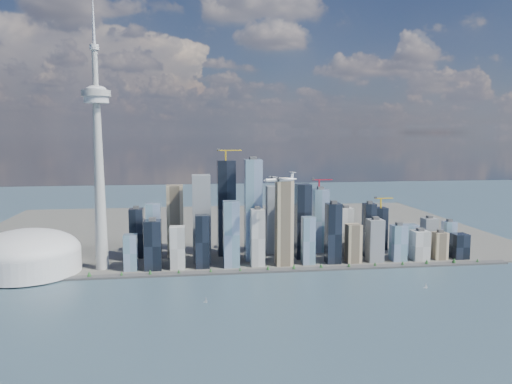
{
  "coord_description": "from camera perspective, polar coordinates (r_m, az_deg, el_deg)",
  "views": [
    {
      "loc": [
        -123.69,
        -715.1,
        278.47
      ],
      "look_at": [
        9.73,
        260.0,
        161.23
      ],
      "focal_mm": 35.0,
      "sensor_mm": 36.0,
      "label": 1
    }
  ],
  "objects": [
    {
      "name": "needle_tower",
      "position": [
        1041.02,
        -17.58,
        4.13
      ],
      "size": [
        56.0,
        56.0,
        550.5
      ],
      "color": "#A8A8A2",
      "rests_on": "land"
    },
    {
      "name": "sailboat_west",
      "position": [
        845.04,
        -5.77,
        -12.25
      ],
      "size": [
        7.01,
        4.41,
        10.07
      ],
      "rotation": [
        0.0,
        0.0,
        -0.43
      ],
      "color": "silver",
      "rests_on": "ground"
    },
    {
      "name": "skyscraper_cluster",
      "position": [
        1087.13,
        2.06,
        -4.04
      ],
      "size": [
        736.0,
        142.0,
        240.41
      ],
      "color": "black",
      "rests_on": "land"
    },
    {
      "name": "shoreline_trees",
      "position": [
        1009.68,
        -0.48,
        -8.7
      ],
      "size": [
        960.53,
        7.2,
        8.8
      ],
      "color": "#3F2D1E",
      "rests_on": "seawall"
    },
    {
      "name": "sailboat_east",
      "position": [
        962.94,
        18.84,
        -10.19
      ],
      "size": [
        7.04,
        4.33,
        10.07
      ],
      "rotation": [
        0.0,
        0.0,
        -0.42
      ],
      "color": "silver",
      "rests_on": "ground"
    },
    {
      "name": "seawall",
      "position": [
        1011.51,
        -0.48,
        -9.07
      ],
      "size": [
        1100.0,
        22.0,
        4.0
      ],
      "primitive_type": "cube",
      "color": "#383838",
      "rests_on": "ground"
    },
    {
      "name": "ground",
      "position": [
        777.31,
        1.95,
        -14.2
      ],
      "size": [
        4000.0,
        4000.0,
        0.0
      ],
      "primitive_type": "plane",
      "color": "#314B57",
      "rests_on": "ground"
    },
    {
      "name": "land",
      "position": [
        1447.25,
        -2.75,
        -4.25
      ],
      "size": [
        1400.0,
        900.0,
        3.0
      ],
      "primitive_type": "cube",
      "color": "#4C4C47",
      "rests_on": "ground"
    },
    {
      "name": "airplane",
      "position": [
        956.0,
        2.75,
        1.46
      ],
      "size": [
        71.06,
        63.51,
        17.73
      ],
      "rotation": [
        0.0,
        0.0,
        0.32
      ],
      "color": "silver",
      "rests_on": "ground"
    },
    {
      "name": "dome_stadium",
      "position": [
        1089.78,
        -24.62,
        -6.5
      ],
      "size": [
        200.0,
        200.0,
        86.0
      ],
      "color": "silver",
      "rests_on": "land"
    }
  ]
}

